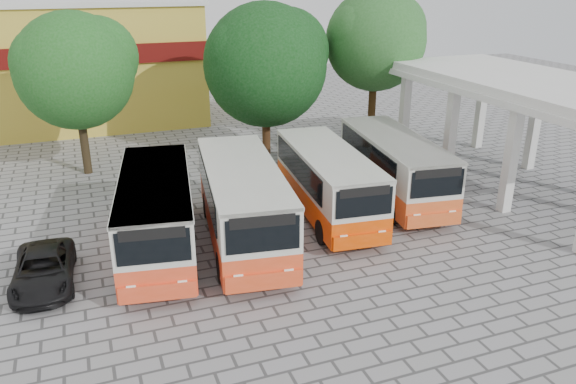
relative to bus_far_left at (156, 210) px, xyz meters
name	(u,v)px	position (x,y,z in m)	size (l,w,h in m)	color
ground	(367,258)	(7.17, -3.19, -1.74)	(90.00, 90.00, 0.00)	gray
terminal_shelter	(532,89)	(17.67, 0.81, 3.18)	(6.80, 15.80, 5.40)	silver
shophouse_block	(49,63)	(-3.83, 22.79, 2.43)	(20.40, 10.40, 8.30)	gold
bus_far_left	(156,210)	(0.00, 0.00, 0.00)	(3.77, 8.63, 3.00)	#ED451F
bus_centre_left	(243,200)	(3.23, -0.36, 0.09)	(3.82, 9.03, 3.15)	#E9471C
bus_centre_right	(328,179)	(7.40, 0.95, -0.04)	(3.24, 8.32, 2.93)	#E64200
bus_far_right	(394,164)	(11.10, 1.67, -0.01)	(3.55, 8.54, 2.98)	#E0551E
tree_left	(76,67)	(-2.13, 10.60, 3.85)	(6.16, 5.86, 8.32)	#362A19
tree_middle	(267,61)	(7.89, 10.54, 3.65)	(7.25, 6.90, 8.61)	#4B2D17
tree_right	(377,37)	(14.78, 10.58, 4.69)	(6.26, 5.96, 9.21)	#452C13
parked_car	(44,270)	(-4.03, -1.09, -1.15)	(1.93, 4.18, 1.16)	black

